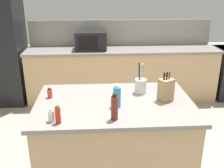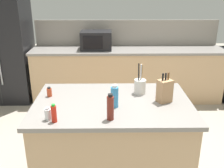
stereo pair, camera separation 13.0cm
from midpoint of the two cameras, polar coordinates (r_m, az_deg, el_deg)
The scene contains 12 objects.
back_counter_run at distance 4.77m, azimuth 4.10°, elevation 2.13°, with size 3.38×0.66×0.94m.
wall_backsplash at distance 4.90m, azimuth 4.01°, elevation 11.09°, with size 3.34×0.03×0.46m, color gray.
kitchen_island at distance 2.76m, azimuth 1.48°, elevation -12.74°, with size 1.52×0.99×0.94m.
refrigerator at distance 5.01m, azimuth -21.93°, elevation 6.74°, with size 0.94×0.75×1.81m.
microwave at distance 4.59m, azimuth -2.64°, elevation 9.51°, with size 0.53×0.39×0.31m.
knife_block at distance 2.56m, azimuth 12.80°, elevation -1.40°, with size 0.16×0.15×0.29m.
utensil_crock at distance 2.72m, azimuth 7.48°, elevation -0.44°, with size 0.12×0.12×0.32m.
salt_shaker at distance 2.24m, azimuth -12.18°, elevation -6.45°, with size 0.05×0.05×0.11m.
spice_jar_paprika at distance 2.69m, azimuth -12.15°, elevation -1.75°, with size 0.05×0.05×0.10m.
vinegar_bottle at distance 2.17m, azimuth 1.35°, elevation -5.17°, with size 0.06×0.06×0.23m.
dish_soap_bottle at distance 2.39m, azimuth 2.11°, elevation -2.77°, with size 0.07×0.07×0.22m.
hot_sauce_bottle at distance 2.19m, azimuth -10.88°, elevation -6.37°, with size 0.05×0.05×0.16m.
Camera 2 is at (-0.03, -2.30, 2.00)m, focal length 42.00 mm.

